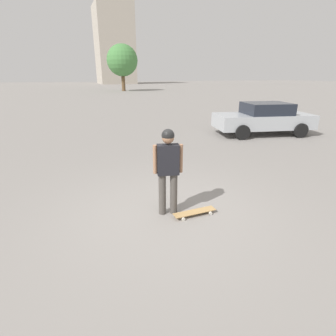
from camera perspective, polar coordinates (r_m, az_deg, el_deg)
ground_plane at (r=5.20m, az=0.00°, el=-9.74°), size 220.00×220.00×0.00m
person at (r=4.80m, az=0.00°, el=0.59°), size 0.29×0.53×1.66m
skateboard at (r=5.13m, az=5.83°, el=-9.53°), size 0.26×0.86×0.08m
car_parked_near at (r=12.65m, az=20.09°, el=10.14°), size 2.62×4.51×1.40m
building_block_distant at (r=87.23m, az=-11.65°, el=24.67°), size 12.29×10.21×21.60m
tree_distant at (r=46.53m, az=-9.94°, el=22.08°), size 4.99×4.99×7.30m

